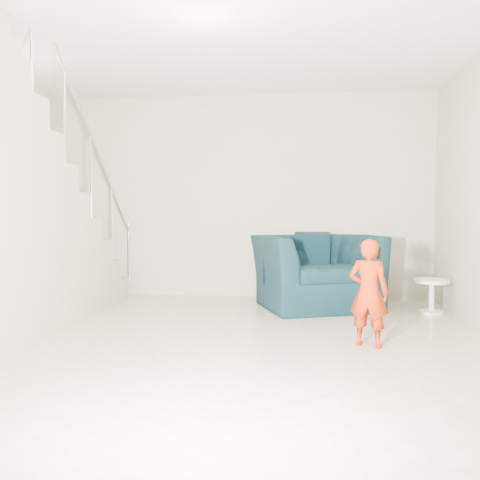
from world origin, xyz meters
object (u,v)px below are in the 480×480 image
Objects in this scene: side_table at (432,290)px; armchair at (316,271)px; staircase at (11,232)px; toddler at (369,293)px.

armchair is at bearing 170.24° from side_table.
armchair is at bearing 27.06° from staircase.
staircase reaches higher than toddler.
side_table is 4.49m from staircase.
side_table is (1.28, -0.22, -0.17)m from armchair.
toddler is (0.38, -1.75, 0.03)m from armchair.
side_table is (0.90, 1.53, -0.20)m from toddler.
armchair is 0.37× the size of staircase.
toddler is at bearing -98.31° from armchair.
staircase reaches higher than armchair.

